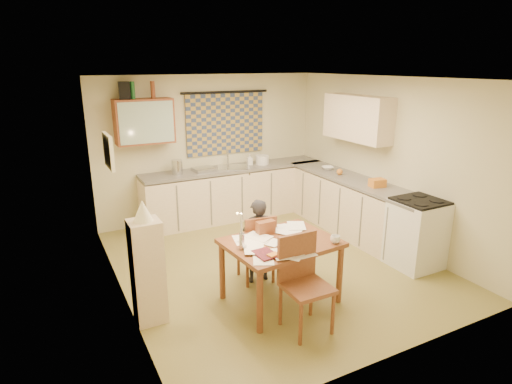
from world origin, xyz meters
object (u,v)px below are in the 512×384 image
counter_right (354,207)px  person (257,241)px  chair_far (256,259)px  shelf_stand (148,272)px  dining_table (280,270)px  counter_back (235,193)px  stove (416,233)px

counter_right → person: bearing=-162.5°
chair_far → shelf_stand: 1.49m
dining_table → shelf_stand: 1.50m
counter_right → chair_far: counter_right is taller
counter_back → dining_table: counter_back is taller
counter_right → chair_far: bearing=-163.1°
counter_back → counter_right: same height
shelf_stand → stove: bearing=-5.9°
counter_back → shelf_stand: 3.35m
counter_back → chair_far: counter_back is taller
chair_far → counter_back: bearing=-101.6°
counter_back → counter_right: (1.36, -1.62, -0.00)m
shelf_stand → counter_back: bearing=49.4°
counter_back → counter_right: bearing=-49.9°
stove → person: (-2.10, 0.62, 0.07)m
counter_back → person: 2.40m
dining_table → chair_far: (-0.02, 0.57, -0.10)m
chair_far → person: (0.00, -0.02, 0.27)m
person → counter_right: bearing=-161.0°
counter_right → shelf_stand: bearing=-165.4°
stove → shelf_stand: (-3.54, 0.37, 0.10)m
person → shelf_stand: bearing=11.7°
person → shelf_stand: shelf_stand is taller
person → chair_far: bearing=-80.5°
chair_far → shelf_stand: (-1.43, -0.28, 0.30)m
counter_back → person: size_ratio=3.04×
counter_back → shelf_stand: bearing=-130.6°
stove → dining_table: (-2.09, 0.07, -0.09)m
chair_far → person: size_ratio=0.83×
dining_table → person: (-0.02, 0.55, 0.16)m
stove → dining_table: 2.09m
dining_table → shelf_stand: size_ratio=1.13×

